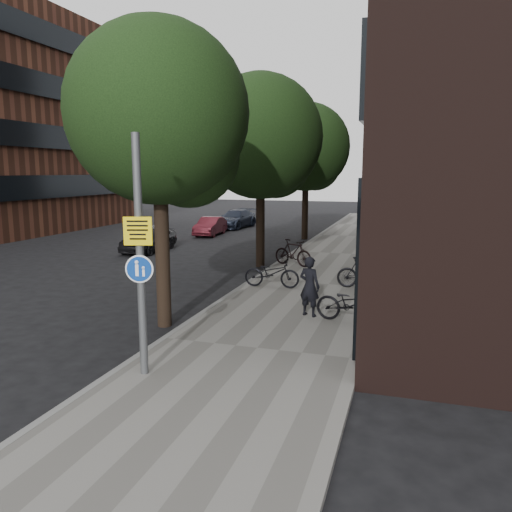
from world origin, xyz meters
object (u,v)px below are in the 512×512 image
at_px(parked_bike_facade_near, 352,304).
at_px(parked_car_near, 149,238).
at_px(signpost, 140,256).
at_px(pedestrian, 309,286).

bearing_deg(parked_bike_facade_near, parked_car_near, 61.19).
bearing_deg(signpost, parked_car_near, 102.85).
xyz_separation_m(signpost, parked_bike_facade_near, (3.39, 4.41, -1.77)).
xyz_separation_m(pedestrian, parked_car_near, (-9.93, 9.17, -0.26)).
bearing_deg(pedestrian, signpost, 83.55).
height_order(signpost, pedestrian, signpost).
bearing_deg(parked_car_near, parked_bike_facade_near, -42.14).
height_order(parked_bike_facade_near, parked_car_near, parked_car_near).
bearing_deg(pedestrian, parked_bike_facade_near, -175.85).
relative_size(parked_bike_facade_near, parked_car_near, 0.48).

